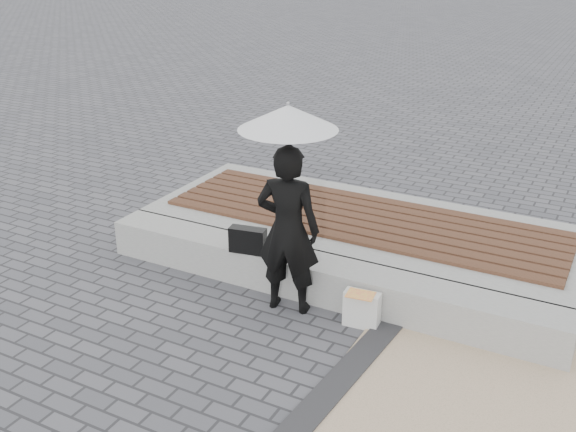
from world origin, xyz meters
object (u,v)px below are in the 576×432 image
at_px(woman, 288,230).
at_px(canvas_tote, 362,309).
at_px(parasol, 288,117).
at_px(handbag, 248,240).
at_px(seating_ledge, 318,278).

bearing_deg(woman, canvas_tote, 171.54).
height_order(parasol, handbag, parasol).
bearing_deg(handbag, parasol, -29.07).
distance_m(parasol, canvas_tote, 1.94).
height_order(seating_ledge, handbag, handbag).
xyz_separation_m(parasol, canvas_tote, (0.78, 0.03, -1.78)).
bearing_deg(handbag, woman, -29.07).
height_order(seating_ledge, woman, woman).
bearing_deg(canvas_tote, woman, 177.77).
distance_m(seating_ledge, canvas_tote, 0.71).
xyz_separation_m(handbag, canvas_tote, (1.36, -0.17, -0.36)).
bearing_deg(parasol, canvas_tote, 2.17).
relative_size(seating_ledge, woman, 2.92).
distance_m(woman, handbag, 0.69).
relative_size(woman, canvas_tote, 4.75).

